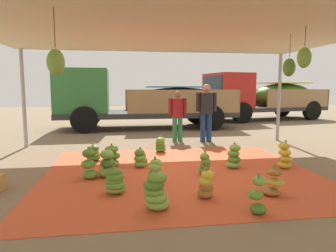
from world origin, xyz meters
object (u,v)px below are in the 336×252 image
Objects in this scene: banana_bunch_7 at (94,153)px; worker_1 at (206,108)px; banana_bunch_9 at (107,164)px; banana_bunch_12 at (112,157)px; banana_bunch_10 at (156,192)px; banana_bunch_11 at (205,164)px; banana_bunch_2 at (258,196)px; banana_bunch_4 at (155,172)px; banana_bunch_0 at (160,145)px; banana_bunch_3 at (234,157)px; cargo_truck_main at (139,100)px; cargo_truck_far at (262,96)px; banana_bunch_8 at (140,159)px; banana_bunch_5 at (89,165)px; banana_bunch_13 at (206,185)px; banana_bunch_14 at (115,182)px; worker_0 at (178,112)px; banana_bunch_6 at (273,183)px; banana_bunch_1 at (285,156)px.

worker_1 reaches higher than banana_bunch_7.
banana_bunch_9 reaches higher than banana_bunch_12.
banana_bunch_10 reaches higher than banana_bunch_11.
banana_bunch_4 is at bearing 129.03° from banana_bunch_2.
banana_bunch_2 reaches higher than banana_bunch_9.
banana_bunch_2 is 5.60m from worker_1.
banana_bunch_0 is at bearing 100.69° from banana_bunch_2.
banana_bunch_12 is at bearing 167.67° from banana_bunch_3.
banana_bunch_3 is 0.08× the size of cargo_truck_main.
cargo_truck_main and cargo_truck_far have the same top height.
banana_bunch_9 is at bearing -137.78° from banana_bunch_8.
banana_bunch_11 reaches higher than banana_bunch_7.
worker_1 is at bearing 67.35° from banana_bunch_10.
banana_bunch_5 is 1.27× the size of banana_bunch_13.
banana_bunch_0 is at bearing 46.94° from banana_bunch_12.
cargo_truck_far is (7.49, 10.56, 1.03)m from banana_bunch_14.
worker_0 reaches higher than banana_bunch_14.
banana_bunch_3 is 0.08× the size of cargo_truck_far.
banana_bunch_7 is 1.41m from banana_bunch_9.
cargo_truck_far reaches higher than banana_bunch_11.
worker_0 is at bearing 76.51° from banana_bunch_10.
banana_bunch_13 reaches higher than banana_bunch_8.
cargo_truck_far is (5.07, 11.01, 1.03)m from banana_bunch_6.
banana_bunch_2 is 1.16× the size of banana_bunch_4.
banana_bunch_12 reaches higher than banana_bunch_7.
banana_bunch_14 is at bearing 127.71° from banana_bunch_10.
worker_0 is at bearing 90.22° from banana_bunch_2.
banana_bunch_10 is (-0.12, -1.15, 0.04)m from banana_bunch_4.
banana_bunch_8 is (-2.94, 0.52, -0.06)m from banana_bunch_1.
banana_bunch_1 is 3.56m from worker_1.
banana_bunch_3 is at bearing 56.93° from banana_bunch_13.
cargo_truck_main is (-2.60, 6.96, 0.94)m from banana_bunch_1.
banana_bunch_9 is 1.84m from banana_bunch_11.
banana_bunch_2 reaches higher than banana_bunch_6.
banana_bunch_14 is 8.10m from cargo_truck_main.
banana_bunch_9 is at bearing -74.88° from banana_bunch_7.
banana_bunch_1 is at bearing -69.51° from cargo_truck_main.
banana_bunch_8 is (-0.61, -1.47, 0.00)m from banana_bunch_0.
banana_bunch_2 is 12.94m from cargo_truck_far.
banana_bunch_0 is 3.22m from banana_bunch_14.
banana_bunch_3 is at bearing 26.44° from banana_bunch_14.
banana_bunch_10 reaches higher than banana_bunch_6.
banana_bunch_1 reaches higher than banana_bunch_6.
banana_bunch_9 is (-0.66, -0.59, 0.05)m from banana_bunch_8.
banana_bunch_2 is 1.35× the size of banana_bunch_7.
banana_bunch_10 is 8.78m from cargo_truck_main.
banana_bunch_2 is at bearing -29.29° from banana_bunch_14.
banana_bunch_8 is at bearing 169.99° from banana_bunch_1.
banana_bunch_8 is at bearing 91.64° from banana_bunch_10.
banana_bunch_6 is at bearing -93.48° from worker_1.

